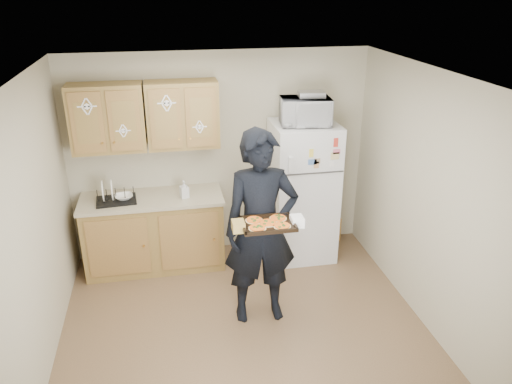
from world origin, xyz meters
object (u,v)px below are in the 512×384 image
Objects in this scene: refrigerator at (302,192)px; person at (261,229)px; baking_tray at (268,225)px; dish_rack at (116,194)px; microwave at (305,111)px.

person is (-0.75, -1.15, 0.14)m from refrigerator.
person reaches higher than refrigerator.
baking_tray is 1.09× the size of dish_rack.
person is at bearing -117.69° from microwave.
dish_rack is (-2.19, 0.02, 0.14)m from refrigerator.
microwave reaches higher than baking_tray.
refrigerator is at bearing 57.41° from person.
refrigerator is 3.55× the size of baking_tray.
dish_rack is at bearing 179.59° from refrigerator.
person is 0.36m from baking_tray.
baking_tray is 1.71m from microwave.
baking_tray is (0.00, -0.30, 0.20)m from person.
baking_tray is 0.86× the size of microwave.
person reaches higher than dish_rack.
dish_rack is at bearing 135.01° from baking_tray.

